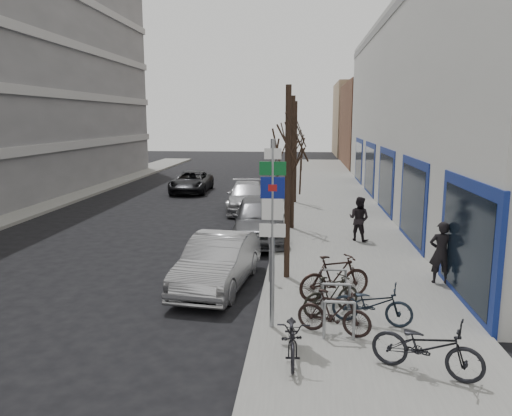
% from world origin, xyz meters
% --- Properties ---
extents(ground, '(120.00, 120.00, 0.00)m').
position_xyz_m(ground, '(0.00, 0.00, 0.00)').
color(ground, black).
rests_on(ground, ground).
extents(sidewalk_east, '(5.00, 70.00, 0.15)m').
position_xyz_m(sidewalk_east, '(4.50, 10.00, 0.07)').
color(sidewalk_east, slate).
rests_on(sidewalk_east, ground).
extents(brick_building_far, '(12.00, 14.00, 8.00)m').
position_xyz_m(brick_building_far, '(13.00, 40.00, 4.00)').
color(brick_building_far, brown).
rests_on(brick_building_far, ground).
extents(tan_building_far, '(13.00, 12.00, 9.00)m').
position_xyz_m(tan_building_far, '(13.50, 55.00, 4.50)').
color(tan_building_far, '#937A5B').
rests_on(tan_building_far, ground).
extents(highway_sign_pole, '(0.55, 0.10, 4.20)m').
position_xyz_m(highway_sign_pole, '(2.40, -0.01, 2.46)').
color(highway_sign_pole, gray).
rests_on(highway_sign_pole, ground).
extents(bike_rack, '(0.66, 2.26, 0.83)m').
position_xyz_m(bike_rack, '(3.80, 0.60, 0.66)').
color(bike_rack, gray).
rests_on(bike_rack, sidewalk_east).
extents(tree_near, '(1.80, 1.80, 5.50)m').
position_xyz_m(tree_near, '(2.60, 3.50, 4.10)').
color(tree_near, black).
rests_on(tree_near, ground).
extents(tree_mid, '(1.80, 1.80, 5.50)m').
position_xyz_m(tree_mid, '(2.60, 10.00, 4.10)').
color(tree_mid, black).
rests_on(tree_mid, ground).
extents(tree_far, '(1.80, 1.80, 5.50)m').
position_xyz_m(tree_far, '(2.60, 16.50, 4.10)').
color(tree_far, black).
rests_on(tree_far, ground).
extents(meter_front, '(0.10, 0.08, 1.27)m').
position_xyz_m(meter_front, '(2.15, 3.00, 0.92)').
color(meter_front, gray).
rests_on(meter_front, sidewalk_east).
extents(meter_mid, '(0.10, 0.08, 1.27)m').
position_xyz_m(meter_mid, '(2.15, 8.50, 0.92)').
color(meter_mid, gray).
rests_on(meter_mid, sidewalk_east).
extents(meter_back, '(0.10, 0.08, 1.27)m').
position_xyz_m(meter_back, '(2.15, 14.00, 0.92)').
color(meter_back, gray).
rests_on(meter_back, sidewalk_east).
extents(bike_near_left, '(0.58, 1.70, 1.02)m').
position_xyz_m(bike_near_left, '(2.88, -1.41, 0.66)').
color(bike_near_left, black).
rests_on(bike_near_left, sidewalk_east).
extents(bike_near_right, '(1.66, 0.93, 0.97)m').
position_xyz_m(bike_near_right, '(3.71, -0.25, 0.63)').
color(bike_near_right, black).
rests_on(bike_near_right, sidewalk_east).
extents(bike_mid_curb, '(1.83, 0.92, 1.07)m').
position_xyz_m(bike_mid_curb, '(4.57, 0.37, 0.69)').
color(bike_mid_curb, black).
rests_on(bike_mid_curb, sidewalk_east).
extents(bike_mid_inner, '(1.56, 1.22, 0.94)m').
position_xyz_m(bike_mid_inner, '(3.72, 0.86, 0.62)').
color(bike_mid_inner, black).
rests_on(bike_mid_inner, sidewalk_east).
extents(bike_far_curb, '(2.02, 1.33, 1.19)m').
position_xyz_m(bike_far_curb, '(5.24, -1.75, 0.74)').
color(bike_far_curb, black).
rests_on(bike_far_curb, sidewalk_east).
extents(bike_far_inner, '(1.99, 1.29, 1.17)m').
position_xyz_m(bike_far_inner, '(3.85, 1.81, 0.73)').
color(bike_far_inner, black).
rests_on(bike_far_inner, sidewalk_east).
extents(parked_car_front, '(2.02, 4.51, 1.44)m').
position_xyz_m(parked_car_front, '(0.73, 2.88, 0.72)').
color(parked_car_front, '#9E9EA3').
rests_on(parked_car_front, ground).
extents(parked_car_mid, '(2.45, 5.14, 1.70)m').
position_xyz_m(parked_car_mid, '(1.40, 8.34, 0.85)').
color(parked_car_mid, '#535459').
rests_on(parked_car_mid, ground).
extents(parked_car_back, '(2.43, 5.07, 1.42)m').
position_xyz_m(parked_car_back, '(0.25, 14.48, 0.71)').
color(parked_car_back, '#A7A7AC').
rests_on(parked_car_back, ground).
extents(lane_car, '(2.28, 4.80, 1.32)m').
position_xyz_m(lane_car, '(-3.98, 20.50, 0.66)').
color(lane_car, black).
rests_on(lane_car, ground).
extents(pedestrian_near, '(0.65, 0.45, 1.72)m').
position_xyz_m(pedestrian_near, '(6.80, 3.37, 1.01)').
color(pedestrian_near, black).
rests_on(pedestrian_near, sidewalk_east).
extents(pedestrian_far, '(0.74, 0.68, 1.66)m').
position_xyz_m(pedestrian_far, '(5.10, 8.08, 0.98)').
color(pedestrian_far, black).
rests_on(pedestrian_far, sidewalk_east).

